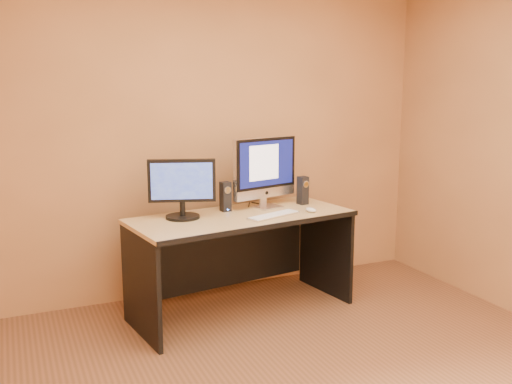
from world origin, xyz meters
TOP-DOWN VIEW (x-y plane):
  - walls at (0.00, 0.00)m, footprint 4.00×4.00m
  - desk at (0.11, 1.40)m, footprint 1.74×0.95m
  - imac at (0.40, 1.57)m, footprint 0.62×0.36m
  - second_monitor at (-0.32, 1.48)m, footprint 0.55×0.39m
  - speaker_left at (0.05, 1.58)m, footprint 0.08×0.08m
  - speaker_right at (0.71, 1.56)m, footprint 0.08×0.09m
  - keyboard at (0.31, 1.26)m, footprint 0.46×0.26m
  - mouse at (0.63, 1.28)m, footprint 0.07×0.11m
  - cable_a at (0.40, 1.68)m, footprint 0.11×0.21m
  - cable_b at (0.30, 1.72)m, footprint 0.09×0.17m

SIDE VIEW (x-z plane):
  - desk at x=0.11m, z-range 0.00..0.76m
  - cable_a at x=0.40m, z-range 0.76..0.77m
  - cable_b at x=0.30m, z-range 0.76..0.77m
  - keyboard at x=0.31m, z-range 0.76..0.78m
  - mouse at x=0.63m, z-range 0.76..0.80m
  - speaker_left at x=0.05m, z-range 0.76..0.99m
  - speaker_right at x=0.71m, z-range 0.76..0.99m
  - second_monitor at x=-0.32m, z-range 0.76..1.19m
  - imac at x=0.40m, z-range 0.76..1.33m
  - walls at x=0.00m, z-range 0.00..2.60m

